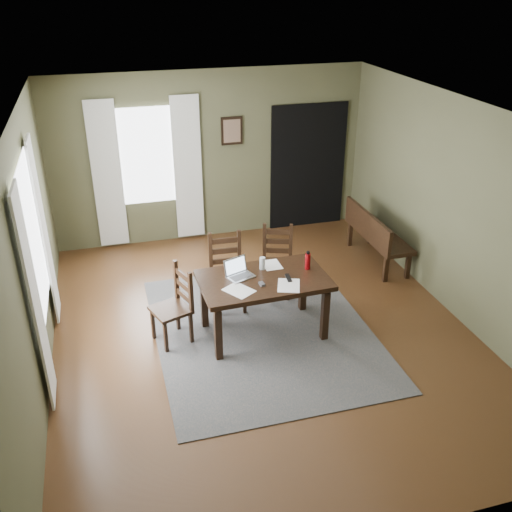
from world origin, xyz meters
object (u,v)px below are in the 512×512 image
object	(u,v)px
bench	(375,232)
laptop	(238,272)
dining_table	(264,285)
water_bottle	(308,261)
chair_end	(174,306)
chair_back_left	(227,273)
chair_back_right	(277,262)

from	to	relation	value
bench	laptop	world-z (taller)	laptop
dining_table	bench	world-z (taller)	bench
dining_table	water_bottle	xyz separation A→B (m)	(0.58, 0.08, 0.20)
chair_end	bench	size ratio (longest dim) A/B	0.65
dining_table	bench	distance (m)	2.56
chair_back_left	chair_back_right	distance (m)	0.75
dining_table	laptop	size ratio (longest dim) A/B	4.13
chair_back_left	laptop	bearing A→B (deg)	-86.69
chair_end	chair_back_right	size ratio (longest dim) A/B	0.99
dining_table	laptop	distance (m)	0.34
chair_back_left	water_bottle	xyz separation A→B (m)	(0.86, -0.64, 0.38)
chair_back_right	bench	distance (m)	1.76
chair_end	chair_back_right	distance (m)	1.69
chair_end	chair_back_left	bearing A→B (deg)	107.56
chair_back_right	chair_back_left	bearing A→B (deg)	-146.54
chair_back_left	bench	xyz separation A→B (m)	(2.42, 0.66, -0.01)
chair_back_left	laptop	xyz separation A→B (m)	(0.01, -0.59, 0.32)
laptop	chair_back_right	bearing A→B (deg)	25.32
chair_end	chair_back_right	bearing A→B (deg)	97.39
laptop	chair_back_left	bearing A→B (deg)	69.33
chair_end	water_bottle	bearing A→B (deg)	68.55
dining_table	chair_back_right	xyz separation A→B (m)	(0.45, 0.90, -0.20)
chair_back_right	laptop	world-z (taller)	laptop
chair_back_left	chair_back_right	size ratio (longest dim) A/B	1.05
chair_back_right	laptop	distance (m)	1.11
chair_back_right	bench	bearing A→B (deg)	35.80
bench	water_bottle	bearing A→B (deg)	129.76
chair_end	bench	bearing A→B (deg)	91.88
chair_back_right	water_bottle	size ratio (longest dim) A/B	4.12
water_bottle	laptop	bearing A→B (deg)	176.41
chair_end	chair_back_left	world-z (taller)	chair_back_left
chair_back_left	bench	distance (m)	2.51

